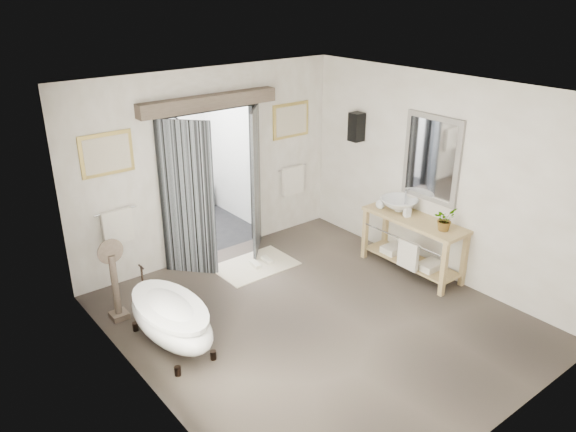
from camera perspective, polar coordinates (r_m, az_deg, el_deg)
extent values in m
plane|color=brown|center=(7.33, 2.97, -10.48)|extent=(5.00, 5.00, 0.00)
cube|color=silver|center=(5.26, 21.74, -8.28)|extent=(4.50, 0.02, 2.90)
cube|color=silver|center=(5.55, -14.56, -5.59)|extent=(0.02, 5.00, 2.90)
cube|color=silver|center=(8.23, 15.07, 3.80)|extent=(0.02, 5.00, 2.90)
cube|color=silver|center=(7.94, -17.42, 2.84)|extent=(1.45, 0.02, 2.90)
cube|color=silver|center=(9.39, 0.08, 6.91)|extent=(1.45, 0.02, 2.90)
cube|color=silver|center=(8.29, -8.40, 12.70)|extent=(1.60, 0.02, 0.60)
cube|color=white|center=(6.23, 3.51, 12.40)|extent=(4.50, 5.00, 0.02)
cube|color=beige|center=(5.14, -11.09, -8.98)|extent=(0.02, 2.20, 2.70)
cube|color=gray|center=(8.21, 14.40, 5.66)|extent=(0.05, 0.95, 1.25)
cube|color=silver|center=(8.19, 14.27, 5.63)|extent=(0.01, 0.80, 1.10)
cube|color=black|center=(8.98, 6.98, 8.98)|extent=(0.20, 0.20, 0.45)
sphere|color=#FFCC8C|center=(8.98, 6.98, 8.98)|extent=(0.10, 0.10, 0.10)
cube|color=black|center=(9.90, -10.50, -1.54)|extent=(2.20, 2.00, 0.01)
cube|color=white|center=(9.17, -11.63, 12.81)|extent=(2.20, 2.00, 0.02)
cube|color=white|center=(10.32, -13.67, 6.59)|extent=(2.20, 0.02, 2.50)
cube|color=white|center=(9.04, -17.19, 3.91)|extent=(0.02, 2.00, 2.50)
cube|color=white|center=(9.98, -5.45, 6.59)|extent=(0.02, 2.00, 2.50)
cube|color=black|center=(10.49, -12.74, 1.01)|extent=(2.00, 0.35, 0.45)
cylinder|color=silver|center=(10.06, -15.85, 8.01)|extent=(0.40, 0.03, 0.40)
cylinder|color=silver|center=(10.38, -11.78, 8.84)|extent=(0.40, 0.03, 0.40)
cube|color=black|center=(8.31, -12.58, 2.02)|extent=(0.07, 0.10, 2.30)
cube|color=black|center=(9.06, -3.52, 4.29)|extent=(0.07, 0.10, 2.30)
cube|color=black|center=(8.34, -8.28, 10.67)|extent=(1.67, 0.10, 0.07)
cube|color=black|center=(8.09, -10.21, 1.66)|extent=(0.57, 0.62, 2.30)
cube|color=black|center=(8.68, -3.27, 3.46)|extent=(0.57, 0.62, 2.30)
cube|color=brown|center=(8.23, -7.97, 11.38)|extent=(2.20, 0.20, 0.20)
cube|color=tan|center=(7.78, -17.94, 6.01)|extent=(0.72, 0.03, 0.57)
cube|color=beige|center=(7.76, -17.90, 5.99)|extent=(0.62, 0.01, 0.47)
cube|color=tan|center=(9.27, 0.28, 9.71)|extent=(0.72, 0.03, 0.57)
cube|color=beige|center=(9.26, 0.34, 9.69)|extent=(0.62, 0.01, 0.47)
cylinder|color=silver|center=(8.00, -17.15, 0.47)|extent=(0.60, 0.02, 0.02)
cube|color=silver|center=(8.06, -16.92, -1.02)|extent=(0.42, 0.08, 0.48)
cylinder|color=silver|center=(9.45, 0.43, 4.93)|extent=(0.60, 0.02, 0.02)
cube|color=silver|center=(9.51, 0.50, 3.64)|extent=(0.42, 0.08, 0.48)
cylinder|color=black|center=(6.52, -11.15, -15.20)|extent=(0.07, 0.07, 0.11)
cylinder|color=black|center=(6.68, -7.60, -13.83)|extent=(0.07, 0.07, 0.11)
cylinder|color=black|center=(7.35, -15.25, -10.79)|extent=(0.07, 0.07, 0.11)
cylinder|color=black|center=(7.49, -12.03, -9.72)|extent=(0.07, 0.07, 0.11)
ellipsoid|color=white|center=(6.83, -11.83, -10.19)|extent=(0.69, 1.55, 0.49)
cylinder|color=black|center=(7.25, -14.63, -5.66)|extent=(0.03, 0.03, 0.20)
cube|color=tan|center=(7.92, 15.56, -5.11)|extent=(0.07, 0.07, 0.85)
cube|color=tan|center=(8.27, 17.48, -4.13)|extent=(0.07, 0.07, 0.85)
cube|color=tan|center=(8.75, 7.85, -1.68)|extent=(0.07, 0.07, 0.85)
cube|color=tan|center=(9.07, 9.88, -0.92)|extent=(0.07, 0.07, 0.85)
cube|color=tan|center=(8.32, 12.75, -0.39)|extent=(0.55, 1.60, 0.05)
cube|color=tan|center=(8.59, 12.37, -4.47)|extent=(0.45, 1.50, 0.03)
cylinder|color=silver|center=(8.21, 11.42, -2.30)|extent=(0.02, 1.40, 0.02)
cube|color=silver|center=(8.21, 12.10, -3.90)|extent=(0.06, 0.34, 0.42)
cube|color=silver|center=(8.38, 14.24, -4.90)|extent=(0.35, 0.25, 0.10)
cube|color=silver|center=(8.76, 10.66, -3.29)|extent=(0.35, 0.25, 0.10)
cube|color=brown|center=(7.66, -16.77, -9.62)|extent=(0.21, 0.21, 0.08)
cylinder|color=brown|center=(7.44, -17.16, -6.70)|extent=(0.09, 0.09, 0.83)
cylinder|color=silver|center=(7.24, -17.64, -3.42)|extent=(0.29, 0.02, 0.29)
cylinder|color=brown|center=(7.23, -17.60, -3.46)|extent=(0.33, 0.01, 0.33)
cube|color=beige|center=(8.61, -3.36, -5.03)|extent=(1.20, 0.80, 0.01)
cube|color=beige|center=(8.58, -3.34, -4.89)|extent=(0.13, 0.25, 0.05)
cube|color=beige|center=(8.70, -2.13, -4.47)|extent=(0.13, 0.25, 0.05)
imported|color=white|center=(8.49, 11.22, 1.13)|extent=(0.57, 0.57, 0.19)
imported|color=gray|center=(7.95, 15.62, -0.32)|extent=(0.31, 0.27, 0.32)
imported|color=gray|center=(8.31, 12.02, 0.58)|extent=(0.12, 0.12, 0.20)
imported|color=gray|center=(8.54, 9.38, 1.36)|extent=(0.19, 0.19, 0.18)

